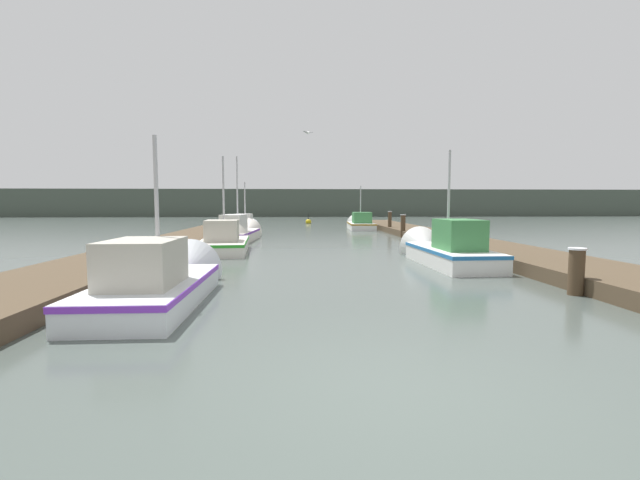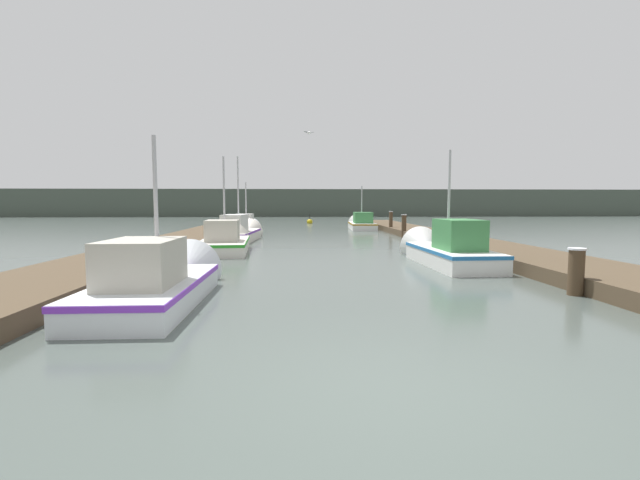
{
  "view_description": "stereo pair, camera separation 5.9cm",
  "coord_description": "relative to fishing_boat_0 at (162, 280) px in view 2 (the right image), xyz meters",
  "views": [
    {
      "loc": [
        -1.03,
        -4.24,
        1.93
      ],
      "look_at": [
        -0.26,
        8.94,
        0.8
      ],
      "focal_mm": 24.0,
      "sensor_mm": 36.0,
      "label": 1
    },
    {
      "loc": [
        -0.97,
        -4.25,
        1.93
      ],
      "look_at": [
        -0.26,
        8.94,
        0.8
      ],
      "focal_mm": 24.0,
      "sensor_mm": 36.0,
      "label": 2
    }
  ],
  "objects": [
    {
      "name": "dock_left",
      "position": [
        -2.66,
        11.6,
        -0.21
      ],
      "size": [
        2.71,
        40.0,
        0.37
      ],
      "color": "#4C3D2B",
      "rests_on": "ground_plane"
    },
    {
      "name": "fishing_boat_0",
      "position": [
        0.0,
        0.0,
        0.0
      ],
      "size": [
        1.71,
        4.89,
        3.77
      ],
      "rotation": [
        0.0,
        0.0,
        -0.0
      ],
      "color": "silver",
      "rests_on": "ground_plane"
    },
    {
      "name": "dock_right",
      "position": [
        10.06,
        11.6,
        -0.21
      ],
      "size": [
        2.71,
        40.0,
        0.37
      ],
      "color": "#4C3D2B",
      "rests_on": "ground_plane"
    },
    {
      "name": "ground_plane",
      "position": [
        3.7,
        -4.4,
        -0.4
      ],
      "size": [
        200.0,
        200.0,
        0.0
      ],
      "color": "#47514C"
    },
    {
      "name": "mooring_piling_1",
      "position": [
        8.58,
        -0.06,
        0.11
      ],
      "size": [
        0.36,
        0.36,
        1.0
      ],
      "color": "#473523",
      "rests_on": "ground_plane"
    },
    {
      "name": "mooring_piling_0",
      "position": [
        8.94,
        19.42,
        0.31
      ],
      "size": [
        0.28,
        0.28,
        1.41
      ],
      "color": "#473523",
      "rests_on": "ground_plane"
    },
    {
      "name": "channel_buoy",
      "position": [
        3.94,
        32.6,
        -0.24
      ],
      "size": [
        0.55,
        0.55,
        1.05
      ],
      "color": "gold",
      "rests_on": "ground_plane"
    },
    {
      "name": "mooring_piling_2",
      "position": [
        8.77,
        15.23,
        0.26
      ],
      "size": [
        0.31,
        0.31,
        1.31
      ],
      "color": "#473523",
      "rests_on": "ground_plane"
    },
    {
      "name": "fishing_boat_4",
      "position": [
        -0.51,
        19.0,
        0.01
      ],
      "size": [
        1.49,
        4.77,
        3.63
      ],
      "rotation": [
        0.0,
        0.0,
        -0.03
      ],
      "color": "silver",
      "rests_on": "ground_plane"
    },
    {
      "name": "fishing_boat_5",
      "position": [
        7.61,
        23.74,
        0.01
      ],
      "size": [
        2.01,
        5.66,
        3.82
      ],
      "rotation": [
        0.0,
        0.0,
        -0.05
      ],
      "color": "silver",
      "rests_on": "ground_plane"
    },
    {
      "name": "fishing_boat_2",
      "position": [
        -0.22,
        9.08,
        -0.02
      ],
      "size": [
        2.13,
        5.36,
        4.4
      ],
      "rotation": [
        0.0,
        0.0,
        0.07
      ],
      "color": "silver",
      "rests_on": "ground_plane"
    },
    {
      "name": "seagull_lead",
      "position": [
        3.31,
        12.56,
        4.97
      ],
      "size": [
        0.51,
        0.42,
        0.12
      ],
      "rotation": [
        0.0,
        0.0,
        3.77
      ],
      "color": "white"
    },
    {
      "name": "fishing_boat_3",
      "position": [
        -0.27,
        14.03,
        0.02
      ],
      "size": [
        2.0,
        6.11,
        4.83
      ],
      "rotation": [
        0.0,
        0.0,
        -0.06
      ],
      "color": "silver",
      "rests_on": "ground_plane"
    },
    {
      "name": "distant_shore_ridge",
      "position": [
        3.7,
        61.66,
        1.61
      ],
      "size": [
        120.0,
        16.0,
        4.01
      ],
      "color": "#424C42",
      "rests_on": "ground_plane"
    },
    {
      "name": "fishing_boat_1",
      "position": [
        7.51,
        4.96,
        0.03
      ],
      "size": [
        1.78,
        5.35,
        4.1
      ],
      "rotation": [
        0.0,
        0.0,
        0.02
      ],
      "color": "silver",
      "rests_on": "ground_plane"
    }
  ]
}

